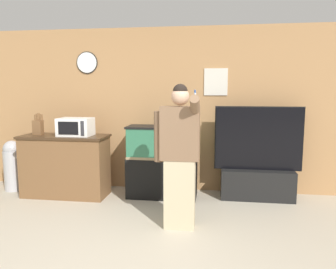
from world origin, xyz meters
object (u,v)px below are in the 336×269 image
Objects in this scene: trash_bin at (13,165)px; person_standing at (179,155)px; microwave at (76,127)px; counter_island at (66,166)px; tv_on_stand at (257,172)px; aquarium_on_stand at (162,162)px; knife_block at (38,127)px.

person_standing is at bearing -20.83° from trash_bin.
person_standing is at bearing -29.06° from microwave.
person_standing is 3.07m from trash_bin.
tv_on_stand is (2.90, 0.28, -0.07)m from counter_island.
person_standing is (0.38, -1.08, 0.34)m from aquarium_on_stand.
counter_island is 0.72m from knife_block.
knife_block is 1.98m from aquarium_on_stand.
knife_block reaches higher than microwave.
counter_island is 2.11m from person_standing.
knife_block is at bearing 177.96° from counter_island.
counter_island is 1.49m from aquarium_on_stand.
counter_island is at bearing 178.59° from microwave.
counter_island is at bearing -2.04° from knife_block.
counter_island is at bearing 153.37° from person_standing.
knife_block is at bearing -175.95° from aquarium_on_stand.
microwave is 2.81m from tv_on_stand.
microwave is (0.19, -0.00, 0.60)m from counter_island.
tv_on_stand is at bearing 5.50° from counter_island.
counter_island is 0.99m from trash_bin.
aquarium_on_stand is at bearing 4.05° from knife_block.
aquarium_on_stand is (1.48, 0.15, 0.07)m from counter_island.
trash_bin is (-3.88, -0.13, 0.02)m from tv_on_stand.
person_standing reaches higher than knife_block.
knife_block is at bearing 157.49° from person_standing.
aquarium_on_stand is 0.64× the size of person_standing.
microwave is 0.45× the size of aquarium_on_stand.
knife_block is 0.19× the size of person_standing.
tv_on_stand reaches higher than counter_island.
person_standing reaches higher than aquarium_on_stand.
counter_island reaches higher than trash_bin.
knife_block is 0.41× the size of trash_bin.
aquarium_on_stand is 1.19m from person_standing.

